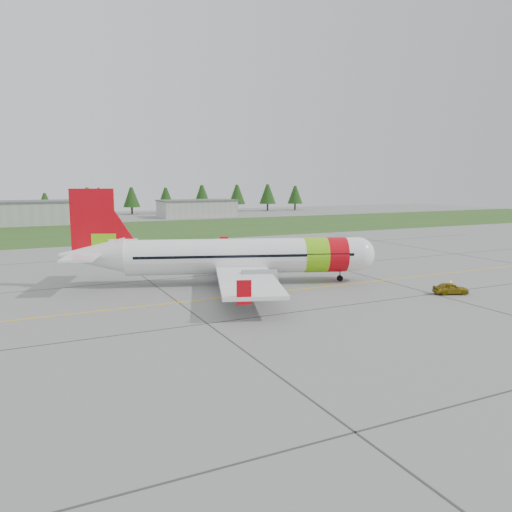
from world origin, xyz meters
TOP-DOWN VIEW (x-y plane):
  - ground at (0.00, 0.00)m, footprint 320.00×320.00m
  - aircraft at (-6.18, 13.96)m, footprint 34.57×32.81m
  - follow_me_car at (11.63, -0.79)m, footprint 1.67×1.79m
  - service_van at (-13.79, 53.36)m, footprint 1.71×1.64m
  - grass_strip at (0.00, 82.00)m, footprint 320.00×50.00m
  - taxi_guideline at (0.00, 8.00)m, footprint 120.00×0.25m
  - hangar_west at (-30.00, 110.00)m, footprint 32.00×14.00m
  - hangar_east at (25.00, 118.00)m, footprint 24.00×12.00m
  - treeline at (0.00, 138.00)m, footprint 160.00×8.00m

SIDE VIEW (x-z plane):
  - ground at x=0.00m, z-range 0.00..0.00m
  - taxi_guideline at x=0.00m, z-range 0.00..0.02m
  - grass_strip at x=0.00m, z-range 0.00..0.03m
  - follow_me_car at x=11.63m, z-range 0.00..3.57m
  - service_van at x=-13.79m, z-range 0.00..4.38m
  - hangar_east at x=25.00m, z-range 0.00..5.20m
  - hangar_west at x=-30.00m, z-range 0.00..6.00m
  - aircraft at x=-6.18m, z-range -2.30..8.56m
  - treeline at x=0.00m, z-range 0.00..10.00m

